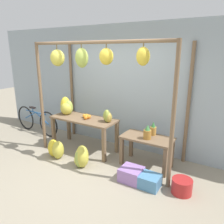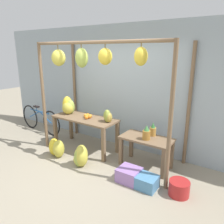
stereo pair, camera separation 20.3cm
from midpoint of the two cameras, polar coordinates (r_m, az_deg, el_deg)
The scene contains 15 objects.
ground_plane at distance 4.27m, azimuth -7.28°, elevation -15.89°, with size 20.00×20.00×0.00m, color gray.
shop_wall_back at distance 5.04m, azimuth 4.50°, elevation 6.22°, with size 8.00×0.08×2.80m.
stall_awning at distance 4.26m, azimuth -2.87°, elevation 10.09°, with size 3.05×1.19×2.40m.
display_table_main at distance 5.01m, azimuth -5.94°, elevation -2.81°, with size 1.53×0.62×0.77m.
display_table_side at distance 4.35m, azimuth 10.28°, elevation -8.18°, with size 0.99×0.53×0.61m.
banana_pile_on_table at distance 5.30m, azimuth -10.18°, elevation 1.42°, with size 0.34×0.37×0.42m.
orange_pile at distance 4.92m, azimuth -5.13°, elevation -1.11°, with size 0.22×0.23×0.09m.
pineapple_cluster at distance 4.27m, azimuth 11.03°, elevation -5.16°, with size 0.16×0.38×0.28m.
banana_pile_ground_left at distance 4.93m, azimuth -13.13°, elevation -9.12°, with size 0.47×0.34×0.39m.
banana_pile_ground_right at distance 4.46m, azimuth -6.89°, elevation -11.56°, with size 0.38×0.39×0.43m.
fruit_crate_white at distance 4.03m, azimuth 5.97°, elevation -15.99°, with size 0.38×0.35×0.24m.
blue_bucket at distance 3.86m, azimuth 18.65°, elevation -18.37°, with size 0.33×0.33×0.25m.
parked_bicycle at distance 6.44m, azimuth -17.40°, elevation -1.83°, with size 1.69×0.14×0.73m.
papaya_pile at distance 4.61m, azimuth 0.10°, elevation -1.13°, with size 0.27×0.25×0.27m.
fruit_crate_purple at distance 3.90m, azimuth 10.63°, elevation -17.59°, with size 0.34×0.32×0.22m.
Camera 2 is at (2.54, -2.64, 2.24)m, focal length 35.00 mm.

